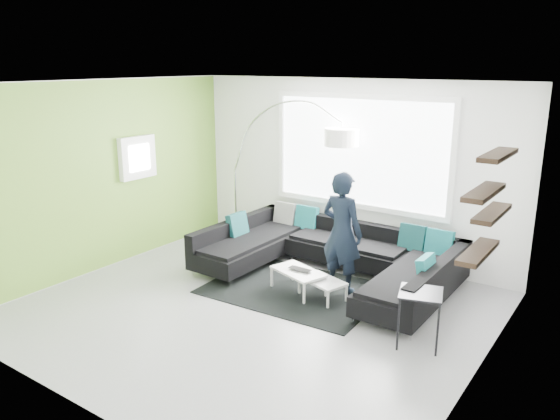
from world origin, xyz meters
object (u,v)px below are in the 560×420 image
at_px(arc_lamp, 235,169).
at_px(side_table, 419,318).
at_px(coffee_table, 310,284).
at_px(sectional_sofa, 326,258).
at_px(laptop, 298,271).
at_px(person, 342,232).

bearing_deg(arc_lamp, side_table, -25.02).
bearing_deg(coffee_table, sectional_sofa, 117.25).
height_order(side_table, laptop, side_table).
relative_size(side_table, laptop, 1.91).
relative_size(sectional_sofa, laptop, 10.60).
xyz_separation_m(sectional_sofa, person, (0.35, -0.19, 0.50)).
distance_m(person, laptop, 0.78).
bearing_deg(side_table, person, 150.07).
bearing_deg(person, coffee_table, 62.13).
bearing_deg(arc_lamp, person, -21.73).
relative_size(person, laptop, 5.06).
bearing_deg(sectional_sofa, person, -28.86).
height_order(coffee_table, side_table, side_table).
height_order(arc_lamp, side_table, arc_lamp).
height_order(coffee_table, person, person).
height_order(sectional_sofa, coffee_table, sectional_sofa).
distance_m(arc_lamp, side_table, 4.59).
bearing_deg(coffee_table, person, 74.64).
bearing_deg(person, arc_lamp, -15.66).
xyz_separation_m(coffee_table, laptop, (-0.17, -0.04, 0.17)).
distance_m(sectional_sofa, side_table, 2.04).
height_order(sectional_sofa, person, person).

